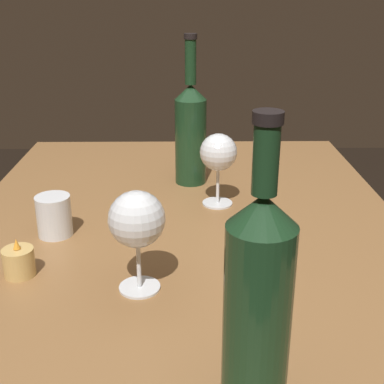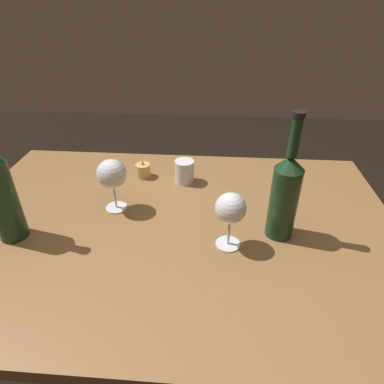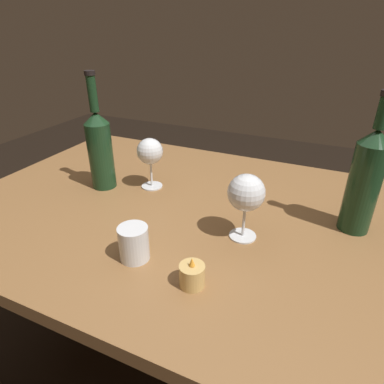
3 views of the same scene
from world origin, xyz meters
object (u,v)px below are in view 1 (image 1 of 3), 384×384
(wine_glass_right, at_px, (218,154))
(votive_candle, at_px, (19,263))
(wine_bottle_second, at_px, (191,131))
(wine_glass_left, at_px, (137,221))
(wine_bottle, at_px, (258,301))
(water_tumbler, at_px, (54,218))

(wine_glass_right, distance_m, votive_candle, 0.47)
(wine_bottle_second, bearing_deg, wine_glass_left, 169.88)
(wine_glass_left, xyz_separation_m, wine_bottle_second, (0.48, -0.09, 0.01))
(wine_glass_right, xyz_separation_m, wine_bottle, (-0.59, -0.01, 0.02))
(wine_glass_right, relative_size, votive_candle, 2.38)
(wine_bottle, height_order, water_tumbler, wine_bottle)
(wine_glass_left, relative_size, wine_bottle_second, 0.47)
(wine_glass_right, bearing_deg, wine_bottle, -179.30)
(wine_bottle_second, bearing_deg, wine_glass_right, -157.63)
(wine_glass_left, bearing_deg, wine_bottle_second, -10.12)
(water_tumbler, bearing_deg, wine_glass_left, -137.60)
(wine_bottle, distance_m, votive_candle, 0.47)
(wine_glass_right, bearing_deg, votive_candle, 130.69)
(wine_bottle, bearing_deg, wine_glass_right, 0.70)
(wine_glass_left, relative_size, wine_glass_right, 1.04)
(wine_glass_right, height_order, wine_bottle_second, wine_bottle_second)
(wine_bottle, bearing_deg, wine_bottle_second, 5.11)
(wine_glass_right, xyz_separation_m, votive_candle, (-0.30, 0.35, -0.09))
(wine_glass_left, xyz_separation_m, wine_bottle, (-0.24, -0.15, 0.02))
(water_tumbler, bearing_deg, wine_glass_right, -65.46)
(votive_candle, bearing_deg, wine_bottle_second, -33.38)
(wine_glass_right, bearing_deg, water_tumbler, 114.54)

